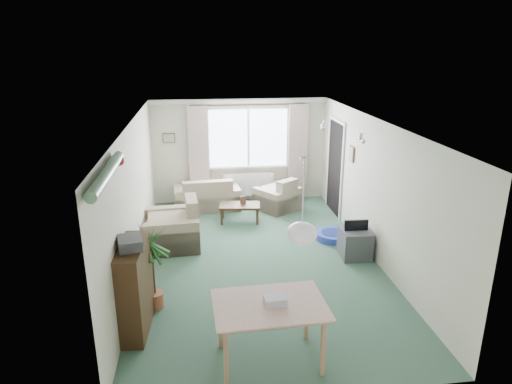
{
  "coord_description": "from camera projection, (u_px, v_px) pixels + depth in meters",
  "views": [
    {
      "loc": [
        -0.96,
        -7.07,
        3.58
      ],
      "look_at": [
        0.0,
        0.3,
        1.15
      ],
      "focal_mm": 32.0,
      "sensor_mm": 36.0,
      "label": 1
    }
  ],
  "objects": [
    {
      "name": "ground",
      "position": [
        258.0,
        260.0,
        7.9
      ],
      "size": [
        6.5,
        6.5,
        0.0
      ],
      "primitive_type": "plane",
      "color": "#30513E"
    },
    {
      "name": "window",
      "position": [
        248.0,
        138.0,
        10.5
      ],
      "size": [
        1.8,
        0.03,
        1.3
      ],
      "primitive_type": "cube",
      "color": "white"
    },
    {
      "name": "curtain_rod",
      "position": [
        248.0,
        105.0,
        10.18
      ],
      "size": [
        2.6,
        0.03,
        0.03
      ],
      "primitive_type": "cube",
      "color": "black"
    },
    {
      "name": "curtain_left",
      "position": [
        198.0,
        150.0,
        10.34
      ],
      "size": [
        0.45,
        0.08,
        2.0
      ],
      "primitive_type": "cube",
      "color": "beige"
    },
    {
      "name": "curtain_right",
      "position": [
        298.0,
        147.0,
        10.62
      ],
      "size": [
        0.45,
        0.08,
        2.0
      ],
      "primitive_type": "cube",
      "color": "beige"
    },
    {
      "name": "radiator",
      "position": [
        249.0,
        184.0,
        10.8
      ],
      "size": [
        1.2,
        0.1,
        0.55
      ],
      "primitive_type": "cube",
      "color": "white"
    },
    {
      "name": "doorway",
      "position": [
        335.0,
        168.0,
        9.9
      ],
      "size": [
        0.03,
        0.95,
        2.0
      ],
      "primitive_type": "cube",
      "color": "black"
    },
    {
      "name": "pendant_lamp",
      "position": [
        302.0,
        233.0,
        5.29
      ],
      "size": [
        0.36,
        0.36,
        0.36
      ],
      "primitive_type": "sphere",
      "color": "white"
    },
    {
      "name": "tinsel_garland",
      "position": [
        107.0,
        173.0,
        4.78
      ],
      "size": [
        1.6,
        1.6,
        0.12
      ],
      "primitive_type": "cylinder",
      "color": "#196626"
    },
    {
      "name": "bauble_cluster_a",
      "position": [
        323.0,
        123.0,
        8.21
      ],
      "size": [
        0.2,
        0.2,
        0.2
      ],
      "primitive_type": "sphere",
      "color": "silver"
    },
    {
      "name": "bauble_cluster_b",
      "position": [
        362.0,
        135.0,
        7.12
      ],
      "size": [
        0.2,
        0.2,
        0.2
      ],
      "primitive_type": "sphere",
      "color": "silver"
    },
    {
      "name": "wall_picture_back",
      "position": [
        169.0,
        138.0,
        10.26
      ],
      "size": [
        0.28,
        0.03,
        0.22
      ],
      "primitive_type": "cube",
      "color": "brown"
    },
    {
      "name": "wall_picture_right",
      "position": [
        352.0,
        154.0,
        8.79
      ],
      "size": [
        0.03,
        0.24,
        0.3
      ],
      "primitive_type": "cube",
      "color": "brown"
    },
    {
      "name": "sofa",
      "position": [
        207.0,
        193.0,
        10.28
      ],
      "size": [
        1.5,
        0.87,
        0.73
      ],
      "primitive_type": "cube",
      "rotation": [
        0.0,
        0.0,
        3.21
      ],
      "color": "beige",
      "rests_on": "ground"
    },
    {
      "name": "armchair_corner",
      "position": [
        277.0,
        193.0,
        10.24
      ],
      "size": [
        1.13,
        1.13,
        0.74
      ],
      "primitive_type": "cube",
      "rotation": [
        0.0,
        0.0,
        3.77
      ],
      "color": "#C1B692",
      "rests_on": "ground"
    },
    {
      "name": "armchair_left",
      "position": [
        171.0,
        223.0,
        8.33
      ],
      "size": [
        1.04,
        1.09,
        0.91
      ],
      "primitive_type": "cube",
      "rotation": [
        0.0,
        0.0,
        -1.5
      ],
      "color": "beige",
      "rests_on": "ground"
    },
    {
      "name": "coffee_table",
      "position": [
        240.0,
        213.0,
        9.57
      ],
      "size": [
        0.89,
        0.56,
        0.38
      ],
      "primitive_type": "cube",
      "rotation": [
        0.0,
        0.0,
        -0.12
      ],
      "color": "black",
      "rests_on": "ground"
    },
    {
      "name": "photo_frame",
      "position": [
        243.0,
        200.0,
        9.54
      ],
      "size": [
        0.12,
        0.03,
        0.16
      ],
      "primitive_type": "cube",
      "rotation": [
        0.0,
        0.0,
        0.09
      ],
      "color": "brown",
      "rests_on": "coffee_table"
    },
    {
      "name": "bookshelf",
      "position": [
        134.0,
        288.0,
        5.85
      ],
      "size": [
        0.39,
        0.99,
        1.19
      ],
      "primitive_type": "cube",
      "rotation": [
        0.0,
        0.0,
        -0.07
      ],
      "color": "black",
      "rests_on": "ground"
    },
    {
      "name": "hifi_box",
      "position": [
        130.0,
        243.0,
        5.57
      ],
      "size": [
        0.34,
        0.4,
        0.14
      ],
      "primitive_type": "cube",
      "rotation": [
        0.0,
        0.0,
        0.2
      ],
      "color": "#35363A",
      "rests_on": "bookshelf"
    },
    {
      "name": "houseplant",
      "position": [
        153.0,
        268.0,
        6.31
      ],
      "size": [
        0.67,
        0.67,
        1.23
      ],
      "primitive_type": "cylinder",
      "rotation": [
        0.0,
        0.0,
        -0.34
      ],
      "color": "#21571E",
      "rests_on": "ground"
    },
    {
      "name": "dining_table",
      "position": [
        269.0,
        333.0,
        5.3
      ],
      "size": [
        1.22,
        0.84,
        0.74
      ],
      "primitive_type": "cube",
      "rotation": [
        0.0,
        0.0,
        0.04
      ],
      "color": "#AD7C5E",
      "rests_on": "ground"
    },
    {
      "name": "gift_box",
      "position": [
        275.0,
        301.0,
        5.16
      ],
      "size": [
        0.26,
        0.2,
        0.12
      ],
      "primitive_type": "cube",
      "rotation": [
        0.0,
        0.0,
        0.06
      ],
      "color": "silver",
      "rests_on": "dining_table"
    },
    {
      "name": "tv_cube",
      "position": [
        355.0,
        243.0,
        7.97
      ],
      "size": [
        0.52,
        0.57,
        0.5
      ],
      "primitive_type": "cube",
      "rotation": [
        0.0,
        0.0,
        -0.04
      ],
      "color": "#3F3F45",
      "rests_on": "ground"
    },
    {
      "name": "pet_bed",
      "position": [
        333.0,
        236.0,
        8.75
      ],
      "size": [
        0.78,
        0.78,
        0.13
      ],
      "primitive_type": "cylinder",
      "rotation": [
        0.0,
        0.0,
        -0.2
      ],
      "color": "navy",
      "rests_on": "ground"
    }
  ]
}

